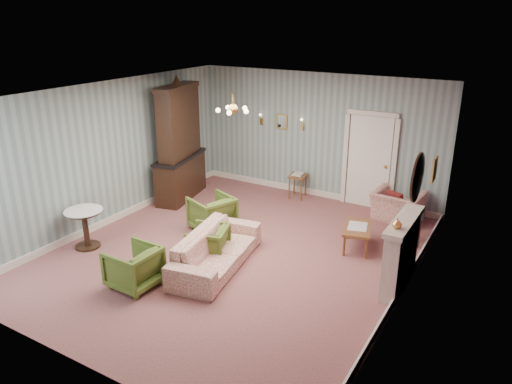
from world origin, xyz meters
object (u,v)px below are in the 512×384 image
Objects in this scene: dresser at (179,140)px; side_table_black at (411,230)px; coffee_table at (357,237)px; olive_chair_c at (212,211)px; sofa_chintz at (216,244)px; wingback_chair at (398,201)px; olive_chair_a at (134,265)px; olive_chair_b at (208,241)px; pedestal_table at (86,229)px; fireplace at (401,253)px.

dresser reaches higher than side_table_black.
side_table_black is (5.30, 0.25, -1.12)m from dresser.
olive_chair_c is at bearing -166.24° from coffee_table.
sofa_chintz is 4.17m from wingback_chair.
dresser is 4.87× the size of side_table_black.
wingback_chair reaches higher than olive_chair_a.
olive_chair_b is 2.35m from pedestal_table.
olive_chair_b is 3.83m from side_table_black.
coffee_table is at bearing 141.28° from olive_chair_a.
wingback_chair is 0.70× the size of fireplace.
dresser is at bearing -177.30° from side_table_black.
coffee_table is (-0.29, -1.70, -0.21)m from wingback_chair.
olive_chair_b is 1.18× the size of side_table_black.
wingback_chair reaches higher than coffee_table.
side_table_black is at bearing -9.85° from dresser.
dresser is (-4.78, -1.25, 0.98)m from wingback_chair.
pedestal_table reaches higher than olive_chair_a.
sofa_chintz reaches higher than olive_chair_c.
dresser is 3.72× the size of pedestal_table.
olive_chair_b is 4.21m from wingback_chair.
olive_chair_c is 0.28× the size of dresser.
coffee_table is (2.61, 3.09, -0.15)m from olive_chair_a.
pedestal_table reaches higher than side_table_black.
dresser is at bearing -150.52° from olive_chair_a.
olive_chair_b is 0.24× the size of dresser.
olive_chair_a is 0.34× the size of sofa_chintz.
coffee_table is at bearing 30.02° from pedestal_table.
dresser reaches higher than olive_chair_a.
olive_chair_a is 1.84m from pedestal_table.
olive_chair_a is 0.53× the size of fireplace.
dresser is 2.00× the size of fireplace.
olive_chair_a is at bearing -130.21° from coffee_table.
wingback_chair reaches higher than olive_chair_c.
fireplace is at bearing 108.19° from olive_chair_c.
olive_chair_c is 3.83m from fireplace.
olive_chair_c reaches higher than pedestal_table.
dresser is at bearing 19.49° from wingback_chair.
olive_chair_b is at bearing 162.22° from olive_chair_a.
pedestal_table is (-1.75, 0.57, 0.00)m from olive_chair_a.
olive_chair_c reaches higher than olive_chair_a.
dresser is at bearing 92.52° from pedestal_table.
pedestal_table is at bearing -100.03° from dresser.
wingback_chair is at bearing 105.74° from fireplace.
olive_chair_b is 0.69× the size of wingback_chair.
fireplace is (3.82, -0.22, 0.19)m from olive_chair_c.
sofa_chintz is (0.76, 1.20, 0.06)m from olive_chair_a.
wingback_chair is 6.27m from pedestal_table.
dresser reaches higher than sofa_chintz.
fireplace reaches higher than sofa_chintz.
fireplace reaches higher than coffee_table.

